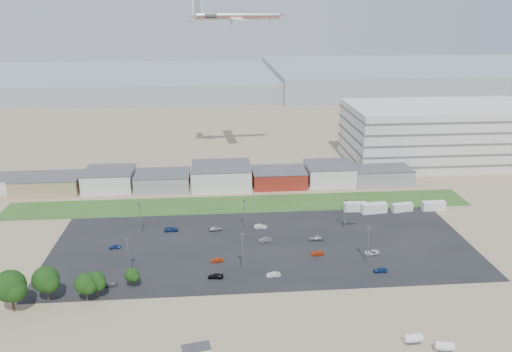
{
  "coord_description": "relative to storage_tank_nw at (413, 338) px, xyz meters",
  "views": [
    {
      "loc": [
        -7.96,
        -108.66,
        65.7
      ],
      "look_at": [
        3.12,
        22.0,
        20.55
      ],
      "focal_mm": 35.0,
      "sensor_mm": 36.0,
      "label": 1
    }
  ],
  "objects": [
    {
      "name": "lightpole_back_l",
      "position": [
        -62.24,
        56.45,
        3.86
      ],
      "size": [
        1.17,
        0.49,
        9.93
      ],
      "primitive_type": null,
      "color": "slate",
      "rests_on": "ground"
    },
    {
      "name": "tree_far_left",
      "position": [
        -85.7,
        18.45,
        4.63
      ],
      "size": [
        7.65,
        7.65,
        11.47
      ],
      "primitive_type": null,
      "color": "black",
      "rests_on": "ground"
    },
    {
      "name": "parking_garage",
      "position": [
        58.68,
        121.09,
        11.4
      ],
      "size": [
        80.0,
        40.0,
        25.0
      ],
      "primitive_type": "cube",
      "color": "silver",
      "rests_on": "ground"
    },
    {
      "name": "lightpole_back_r",
      "position": [
        -0.15,
        55.15,
        3.74
      ],
      "size": [
        1.14,
        0.47,
        9.69
      ],
      "primitive_type": null,
      "color": "slate",
      "rests_on": "ground"
    },
    {
      "name": "parked_car_9",
      "position": [
        -53.41,
        58.06,
        -0.51
      ],
      "size": [
        4.29,
        2.04,
        1.18
      ],
      "primitive_type": "imported",
      "rotation": [
        0.0,
        0.0,
        1.59
      ],
      "color": "navy",
      "rests_on": "ground"
    },
    {
      "name": "parked_car_7",
      "position": [
        -25.37,
        48.43,
        -0.45
      ],
      "size": [
        4.06,
        1.73,
        1.3
      ],
      "primitive_type": "imported",
      "rotation": [
        0.0,
        0.0,
        -1.48
      ],
      "color": "#595B5E",
      "rests_on": "ground"
    },
    {
      "name": "tree_left",
      "position": [
        -79.27,
        22.31,
        3.83
      ],
      "size": [
        6.58,
        6.58,
        9.87
      ],
      "primitive_type": null,
      "color": "black",
      "rests_on": "ground"
    },
    {
      "name": "airliner",
      "position": [
        -28.61,
        129.53,
        60.28
      ],
      "size": [
        43.78,
        31.87,
        12.22
      ],
      "primitive_type": null,
      "rotation": [
        0.0,
        0.0,
        0.09
      ],
      "color": "silver"
    },
    {
      "name": "parked_car_6",
      "position": [
        -39.93,
        57.3,
        -0.52
      ],
      "size": [
        4.19,
        2.16,
        1.16
      ],
      "primitive_type": "imported",
      "rotation": [
        0.0,
        0.0,
        1.71
      ],
      "color": "#A5A5AA",
      "rests_on": "ground"
    },
    {
      "name": "parked_car_4",
      "position": [
        -39.69,
        37.37,
        -0.54
      ],
      "size": [
        3.52,
        1.6,
        1.12
      ],
      "primitive_type": "imported",
      "rotation": [
        0.0,
        0.0,
        -1.45
      ],
      "color": "maroon",
      "rests_on": "ground"
    },
    {
      "name": "tree_near",
      "position": [
        -60.44,
        26.67,
        1.76
      ],
      "size": [
        3.81,
        3.81,
        5.72
      ],
      "primitive_type": null,
      "color": "black",
      "rests_on": "ground"
    },
    {
      "name": "parked_car_12",
      "position": [
        -10.52,
        48.24,
        -0.48
      ],
      "size": [
        4.41,
        1.99,
        1.25
      ],
      "primitive_type": "imported",
      "rotation": [
        0.0,
        0.0,
        -1.63
      ],
      "color": "#A5A5AA",
      "rests_on": "ground"
    },
    {
      "name": "tree_mid",
      "position": [
        -70.22,
        21.45,
        2.89
      ],
      "size": [
        5.32,
        5.32,
        7.98
      ],
      "primitive_type": null,
      "color": "black",
      "rests_on": "ground"
    },
    {
      "name": "storage_tank_ne",
      "position": [
        5.26,
        -2.98,
        -0.01
      ],
      "size": [
        3.91,
        2.41,
        2.19
      ],
      "primitive_type": null,
      "rotation": [
        0.0,
        0.0,
        -0.17
      ],
      "color": "silver",
      "rests_on": "ground"
    },
    {
      "name": "box_trailer_c",
      "position": [
        22.64,
        67.33,
        0.25
      ],
      "size": [
        7.49,
        3.49,
        2.7
      ],
      "primitive_type": null,
      "rotation": [
        0.0,
        0.0,
        0.18
      ],
      "color": "silver",
      "rests_on": "ground"
    },
    {
      "name": "lightpole_front_r",
      "position": [
        0.59,
        34.09,
        3.99
      ],
      "size": [
        1.2,
        0.5,
        10.19
      ],
      "primitive_type": null,
      "color": "slate",
      "rests_on": "ground"
    },
    {
      "name": "parked_car_5",
      "position": [
        -68.49,
        47.83,
        -0.55
      ],
      "size": [
        3.38,
        1.65,
        1.11
      ],
      "primitive_type": "imported",
      "rotation": [
        0.0,
        0.0,
        -1.47
      ],
      "color": "navy",
      "rests_on": "ground"
    },
    {
      "name": "box_trailer_d",
      "position": [
        33.53,
        67.42,
        0.39
      ],
      "size": [
        8.05,
        2.82,
        2.98
      ],
      "primitive_type": null,
      "rotation": [
        0.0,
        0.0,
        0.04
      ],
      "color": "silver",
      "rests_on": "ground"
    },
    {
      "name": "lightpole_front_l",
      "position": [
        -62.12,
        33.74,
        3.66
      ],
      "size": [
        1.12,
        0.47,
        9.53
      ],
      "primitive_type": null,
      "color": "slate",
      "rests_on": "ground"
    },
    {
      "name": "parked_car_0",
      "position": [
        3.24,
        38.16,
        -0.51
      ],
      "size": [
        4.43,
        2.44,
        1.18
      ],
      "primitive_type": "imported",
      "rotation": [
        0.0,
        0.0,
        -1.45
      ],
      "color": "silver",
      "rests_on": "ground"
    },
    {
      "name": "hills_backdrop",
      "position": [
        8.68,
        341.09,
        3.4
      ],
      "size": [
        700.0,
        200.0,
        9.0
      ],
      "primitive_type": null,
      "color": "gray",
      "rests_on": "ground"
    },
    {
      "name": "storage_tank_nw",
      "position": [
        0.0,
        0.0,
        0.0
      ],
      "size": [
        3.72,
        1.92,
        2.2
      ],
      "primitive_type": null,
      "rotation": [
        0.0,
        0.0,
        0.02
      ],
      "color": "silver",
      "rests_on": "ground"
    },
    {
      "name": "building_row",
      "position": [
        -48.32,
        97.09,
        2.9
      ],
      "size": [
        170.0,
        20.0,
        8.0
      ],
      "primitive_type": null,
      "color": "silver",
      "rests_on": "ground"
    },
    {
      "name": "lightpole_back_m",
      "position": [
        -30.99,
        58.03,
        3.64
      ],
      "size": [
        1.12,
        0.47,
        9.49
      ],
      "primitive_type": null,
      "color": "slate",
      "rests_on": "ground"
    },
    {
      "name": "box_trailer_a",
      "position": [
        7.08,
        68.87,
        0.37
      ],
      "size": [
        8.0,
        2.94,
        2.95
      ],
      "primitive_type": null,
      "rotation": [
        0.0,
        0.0,
        -0.06
      ],
      "color": "silver",
      "rests_on": "ground"
    },
    {
      "name": "parked_car_2",
      "position": [
        2.51,
        28.46,
        -0.5
      ],
      "size": [
        3.58,
        1.54,
        1.2
      ],
      "primitive_type": "imported",
      "rotation": [
        0.0,
        0.0,
        -1.54
      ],
      "color": "navy",
      "rests_on": "ground"
    },
    {
      "name": "parked_car_1",
      "position": [
        -11.97,
        38.9,
        -0.5
      ],
      "size": [
        3.69,
        1.38,
        1.2
      ],
      "primitive_type": "imported",
      "rotation": [
        0.0,
        0.0,
        -1.54
      ],
      "color": "maroon",
      "rests_on": "ground"
    },
    {
      "name": "parked_car_8",
      "position": [
        2.11,
        58.88,
        -0.48
      ],
      "size": [
        3.78,
        1.78,
        1.25
      ],
      "primitive_type": "imported",
      "rotation": [
        0.0,
        0.0,
        1.66
      ],
      "color": "#595B5E",
      "rests_on": "ground"
    },
    {
      "name": "parking_lot",
      "position": [
        -26.32,
        46.09,
        -1.1
      ],
      "size": [
        120.0,
        50.0,
        0.01
      ],
      "primitive_type": "cube",
      "color": "black",
      "rests_on": "ground"
    },
    {
      "name": "lightpole_front_m",
      "position": [
        -33.01,
        32.53,
        4.13
      ],
      "size": [
        1.23,
        0.51,
        10.46
      ],
      "primitive_type": null,
      "color": "slate",
      "rests_on": "ground"
    },
    {
      "name": "grass_strip",
      "position": [
        -31.32,
        78.09,
        -1.09
      ],
      "size": [
        160.0,
        16.0,
        0.02
      ],
      "primitive_type": "cube",
      "color": "#284D1D",
      "rests_on": "ground"
    },
    {
      "name": "parked_car_13",
      "position": [
        -25.38,
        28.56,
        -0.51
      ],
      "size": [
        3.63,
        1.41,
        1.18
      ],
      "primitive_type": "imported",
      "rotation": [
        0.0,
        0.0,
        -1.53
      ],
      "color": "silver",
      "rests_on": "ground"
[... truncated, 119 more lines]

